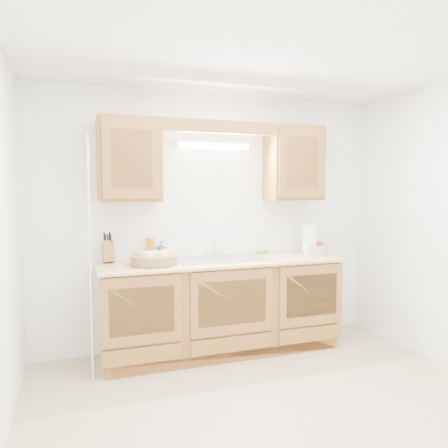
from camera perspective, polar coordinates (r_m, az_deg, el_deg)
name	(u,v)px	position (r m, az deg, el deg)	size (l,w,h in m)	color
room	(278,235)	(3.01, 7.05, -1.48)	(3.52, 3.50, 2.50)	#C2B18C
base_cabinets	(221,307)	(4.26, -0.36, -10.74)	(2.20, 0.60, 0.86)	olive
countertop	(222,262)	(4.15, -0.30, -4.92)	(2.30, 0.63, 0.04)	#E2C177
upper_cabinet_left	(129,160)	(4.06, -12.29, 8.15)	(0.55, 0.33, 0.75)	olive
upper_cabinet_right	(293,164)	(4.57, 9.06, 7.79)	(0.55, 0.33, 0.75)	olive
valance	(222,127)	(4.13, -0.33, 12.58)	(2.20, 0.05, 0.12)	olive
fluorescent_fixture	(214,145)	(4.33, -1.32, 10.31)	(0.76, 0.08, 0.08)	white
sink	(221,267)	(4.18, -0.39, -5.58)	(0.84, 0.46, 0.36)	#9E9EA3
wire_shelf_pole	(90,260)	(3.66, -17.06, -4.50)	(0.03, 0.03, 2.00)	silver
outlet_plate	(296,228)	(4.77, 9.33, -0.46)	(0.08, 0.01, 0.12)	white
fruit_basket	(154,258)	(3.91, -9.09, -4.43)	(0.54, 0.54, 0.13)	olive
knife_block	(108,251)	(4.11, -14.93, -3.45)	(0.11, 0.17, 0.29)	olive
orange_canister	(150,248)	(4.22, -9.59, -3.06)	(0.09, 0.09, 0.22)	orange
soap_bottle	(161,250)	(4.18, -8.20, -3.39)	(0.08, 0.08, 0.18)	#2252AD
sponge	(263,252)	(4.57, 5.08, -3.66)	(0.12, 0.08, 0.02)	#CC333F
paper_towel	(310,239)	(4.55, 11.13, -2.00)	(0.17, 0.17, 0.36)	silver
apple_bowl	(315,248)	(4.60, 11.86, -3.12)	(0.30, 0.30, 0.13)	silver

